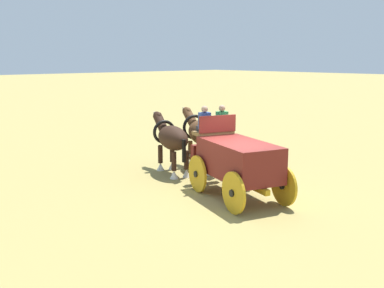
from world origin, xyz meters
name	(u,v)px	position (x,y,z in m)	size (l,w,h in m)	color
ground_plane	(238,198)	(0.00, 0.00, 0.00)	(220.00, 220.00, 0.00)	#9E8C4C
show_wagon	(236,159)	(0.16, -0.05, 1.20)	(5.80, 2.72, 2.71)	maroon
draft_horse_near	(171,139)	(3.81, -0.51, 1.30)	(2.89, 1.42, 2.16)	#331E14
draft_horse_off	(203,134)	(3.41, -1.74, 1.40)	(3.00, 1.53, 2.28)	brown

